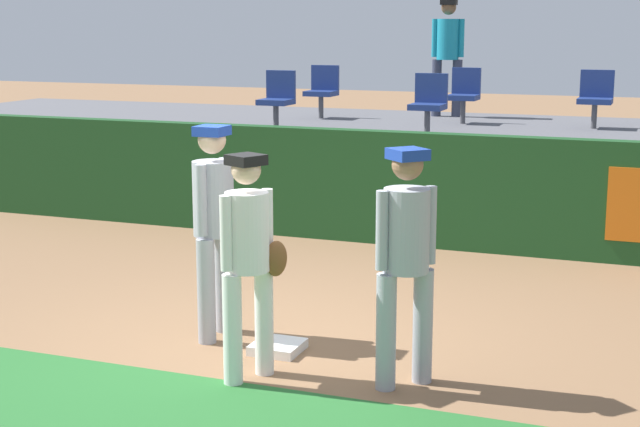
% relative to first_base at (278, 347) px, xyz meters
% --- Properties ---
extents(ground_plane, '(60.00, 60.00, 0.00)m').
position_rel_first_base_xyz_m(ground_plane, '(-0.24, 0.05, -0.04)').
color(ground_plane, '#846042').
extents(first_base, '(0.40, 0.40, 0.08)m').
position_rel_first_base_xyz_m(first_base, '(0.00, 0.00, 0.00)').
color(first_base, white).
rests_on(first_base, ground_plane).
extents(player_fielder_home, '(0.50, 0.48, 1.76)m').
position_rel_first_base_xyz_m(player_fielder_home, '(0.05, -0.64, 0.98)').
color(player_fielder_home, white).
rests_on(player_fielder_home, ground_plane).
extents(player_runner_visitor, '(0.36, 0.52, 1.87)m').
position_rel_first_base_xyz_m(player_runner_visitor, '(-0.66, 0.17, 1.04)').
color(player_runner_visitor, '#9EA3AD').
rests_on(player_runner_visitor, ground_plane).
extents(player_coach_visitor, '(0.49, 0.49, 1.82)m').
position_rel_first_base_xyz_m(player_coach_visitor, '(1.20, -0.35, 1.02)').
color(player_coach_visitor, '#9EA3AD').
rests_on(player_coach_visitor, ground_plane).
extents(field_wall, '(18.00, 0.26, 1.41)m').
position_rel_first_base_xyz_m(field_wall, '(-0.23, 4.21, 0.66)').
color(field_wall, '#19471E').
rests_on(field_wall, ground_plane).
extents(bleacher_platform, '(18.00, 4.80, 1.20)m').
position_rel_first_base_xyz_m(bleacher_platform, '(-0.24, 6.78, 0.56)').
color(bleacher_platform, '#59595E').
rests_on(bleacher_platform, ground_plane).
extents(seat_front_center, '(0.45, 0.44, 0.84)m').
position_rel_first_base_xyz_m(seat_front_center, '(-0.19, 5.65, 1.63)').
color(seat_front_center, '#4C4C51').
rests_on(seat_front_center, bleacher_platform).
extents(seat_back_left, '(0.47, 0.44, 0.84)m').
position_rel_first_base_xyz_m(seat_back_left, '(-2.42, 7.45, 1.63)').
color(seat_back_left, '#4C4C51').
rests_on(seat_back_left, bleacher_platform).
extents(seat_back_right, '(0.48, 0.44, 0.84)m').
position_rel_first_base_xyz_m(seat_back_right, '(1.83, 7.45, 1.63)').
color(seat_back_right, '#4C4C51').
rests_on(seat_back_right, bleacher_platform).
extents(seat_back_center, '(0.44, 0.44, 0.84)m').
position_rel_first_base_xyz_m(seat_back_center, '(-0.10, 7.45, 1.63)').
color(seat_back_center, '#4C4C51').
rests_on(seat_back_center, bleacher_platform).
extents(seat_front_left, '(0.44, 0.44, 0.84)m').
position_rel_first_base_xyz_m(seat_front_left, '(-2.43, 5.65, 1.63)').
color(seat_front_left, '#4C4C51').
rests_on(seat_front_left, bleacher_platform).
extents(spectator_casual, '(0.52, 0.39, 1.88)m').
position_rel_first_base_xyz_m(spectator_casual, '(-0.61, 8.41, 2.25)').
color(spectator_casual, '#33384C').
rests_on(spectator_casual, bleacher_platform).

